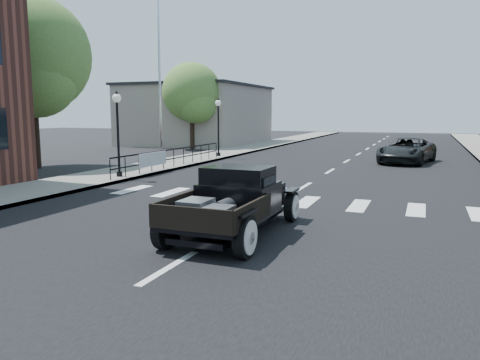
% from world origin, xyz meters
% --- Properties ---
extents(ground, '(120.00, 120.00, 0.00)m').
position_xyz_m(ground, '(0.00, 0.00, 0.00)').
color(ground, black).
rests_on(ground, ground).
extents(road, '(14.00, 80.00, 0.02)m').
position_xyz_m(road, '(0.00, 15.00, 0.01)').
color(road, black).
rests_on(road, ground).
extents(road_markings, '(12.00, 60.00, 0.06)m').
position_xyz_m(road_markings, '(0.00, 10.00, 0.00)').
color(road_markings, silver).
rests_on(road_markings, ground).
extents(sidewalk_left, '(3.00, 80.00, 0.15)m').
position_xyz_m(sidewalk_left, '(-8.50, 15.00, 0.07)').
color(sidewalk_left, gray).
rests_on(sidewalk_left, ground).
extents(low_building_left, '(10.00, 12.00, 5.00)m').
position_xyz_m(low_building_left, '(-15.00, 28.00, 2.50)').
color(low_building_left, gray).
rests_on(low_building_left, ground).
extents(railing, '(0.08, 10.00, 1.00)m').
position_xyz_m(railing, '(-7.30, 10.00, 0.65)').
color(railing, black).
rests_on(railing, sidewalk_left).
extents(banner, '(0.04, 2.20, 0.60)m').
position_xyz_m(banner, '(-7.22, 8.00, 0.45)').
color(banner, silver).
rests_on(banner, sidewalk_left).
extents(lamp_post_b, '(0.36, 0.36, 3.51)m').
position_xyz_m(lamp_post_b, '(-7.60, 6.00, 1.90)').
color(lamp_post_b, black).
rests_on(lamp_post_b, sidewalk_left).
extents(lamp_post_c, '(0.36, 0.36, 3.51)m').
position_xyz_m(lamp_post_c, '(-7.60, 16.00, 1.90)').
color(lamp_post_c, black).
rests_on(lamp_post_c, sidewalk_left).
extents(flagpole, '(0.12, 0.12, 10.81)m').
position_xyz_m(flagpole, '(-9.20, 12.00, 5.55)').
color(flagpole, silver).
rests_on(flagpole, sidewalk_left).
extents(big_tree_near, '(5.75, 5.75, 8.45)m').
position_xyz_m(big_tree_near, '(-14.00, 8.00, 4.22)').
color(big_tree_near, '#4D7331').
rests_on(big_tree_near, ground).
extents(big_tree_far, '(4.46, 4.46, 6.55)m').
position_xyz_m(big_tree_far, '(-12.50, 22.00, 3.28)').
color(big_tree_far, '#4D7331').
rests_on(big_tree_far, ground).
extents(hotrod_pickup, '(2.17, 4.59, 1.58)m').
position_xyz_m(hotrod_pickup, '(0.20, -0.39, 0.79)').
color(hotrod_pickup, black).
rests_on(hotrod_pickup, ground).
extents(second_car, '(3.26, 5.35, 1.39)m').
position_xyz_m(second_car, '(3.21, 17.31, 0.69)').
color(second_car, black).
rests_on(second_car, ground).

